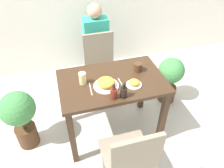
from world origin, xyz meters
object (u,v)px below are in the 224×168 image
at_px(sauce_bottle, 114,93).
at_px(potted_plant_left, 20,115).
at_px(side_plate, 134,83).
at_px(potted_plant_right, 170,76).
at_px(drink_cup, 138,67).
at_px(chair_near, 130,158).
at_px(food_plate, 106,83).
at_px(person_figure, 96,44).
at_px(chair_far, 101,64).
at_px(condiment_bottle, 124,92).
at_px(juice_glass, 82,78).

xyz_separation_m(sauce_bottle, potted_plant_left, (-0.90, 0.35, -0.38)).
bearing_deg(side_plate, potted_plant_right, 33.13).
distance_m(side_plate, drink_cup, 0.25).
distance_m(chair_near, sauce_bottle, 0.57).
distance_m(chair_near, potted_plant_right, 1.40).
xyz_separation_m(food_plate, person_figure, (0.16, 1.18, -0.23)).
height_order(sauce_bottle, potted_plant_right, sauce_bottle).
distance_m(side_plate, potted_plant_right, 0.92).
relative_size(chair_far, potted_plant_right, 1.35).
relative_size(condiment_bottle, potted_plant_right, 0.24).
xyz_separation_m(condiment_bottle, person_figure, (0.05, 1.37, -0.25)).
relative_size(drink_cup, potted_plant_right, 0.14).
bearing_deg(potted_plant_left, juice_glass, -4.92).
bearing_deg(side_plate, juice_glass, 160.65).
bearing_deg(juice_glass, food_plate, -27.47).
xyz_separation_m(food_plate, side_plate, (0.26, -0.06, -0.01)).
bearing_deg(person_figure, food_plate, -97.70).
bearing_deg(food_plate, person_figure, 82.30).
height_order(chair_far, potted_plant_left, chair_far).
xyz_separation_m(chair_near, chair_far, (0.10, 1.41, 0.00)).
relative_size(chair_far, juice_glass, 7.34).
bearing_deg(potted_plant_right, drink_cup, -157.27).
bearing_deg(person_figure, potted_plant_left, -135.78).
xyz_separation_m(juice_glass, condiment_bottle, (0.32, -0.30, -0.00)).
distance_m(drink_cup, sauce_bottle, 0.50).
relative_size(chair_far, potted_plant_left, 1.23).
xyz_separation_m(juice_glass, potted_plant_right, (1.17, 0.29, -0.43)).
distance_m(chair_far, potted_plant_left, 1.18).
xyz_separation_m(side_plate, potted_plant_left, (-1.15, 0.22, -0.34)).
xyz_separation_m(side_plate, person_figure, (-0.10, 1.24, -0.22)).
height_order(side_plate, drink_cup, drink_cup).
distance_m(chair_far, person_figure, 0.42).
xyz_separation_m(juice_glass, sauce_bottle, (0.23, -0.29, -0.00)).
bearing_deg(potted_plant_left, side_plate, -11.05).
bearing_deg(potted_plant_right, side_plate, -146.87).
relative_size(drink_cup, potted_plant_left, 0.13).
xyz_separation_m(chair_near, sauce_bottle, (-0.01, 0.47, 0.32)).
xyz_separation_m(sauce_bottle, condiment_bottle, (0.09, -0.01, 0.00)).
bearing_deg(food_plate, potted_plant_right, 22.49).
bearing_deg(potted_plant_left, sauce_bottle, -20.91).
height_order(juice_glass, sauce_bottle, sauce_bottle).
height_order(juice_glass, potted_plant_left, juice_glass).
bearing_deg(drink_cup, sauce_bottle, -137.28).
distance_m(food_plate, person_figure, 1.21).
bearing_deg(chair_far, food_plate, -99.34).
height_order(food_plate, side_plate, food_plate).
bearing_deg(chair_far, sauce_bottle, -96.30).
distance_m(food_plate, condiment_bottle, 0.22).
height_order(condiment_bottle, potted_plant_left, condiment_bottle).
xyz_separation_m(chair_far, side_plate, (0.14, -0.83, 0.29)).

